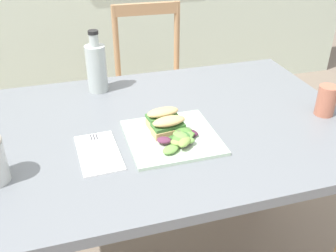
{
  "coord_description": "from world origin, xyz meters",
  "views": [
    {
      "loc": [
        -0.32,
        -0.89,
        1.34
      ],
      "look_at": [
        -0.04,
        0.05,
        0.76
      ],
      "focal_mm": 41.31,
      "sensor_mm": 36.0,
      "label": 1
    }
  ],
  "objects": [
    {
      "name": "sandwich_half_back",
      "position": [
        -0.05,
        0.08,
        0.78
      ],
      "size": [
        0.1,
        0.06,
        0.06
      ],
      "color": "#DBB270",
      "rests_on": "plate_lunch"
    },
    {
      "name": "cup_extra_side",
      "position": [
        0.47,
        0.02,
        0.79
      ],
      "size": [
        0.06,
        0.06,
        0.1
      ],
      "primitive_type": "cylinder",
      "color": "#B2664C",
      "rests_on": "dining_table"
    },
    {
      "name": "bottle_cold_brew",
      "position": [
        -0.2,
        0.4,
        0.82
      ],
      "size": [
        0.07,
        0.07,
        0.22
      ],
      "color": "black",
      "rests_on": "dining_table"
    },
    {
      "name": "napkin_folded",
      "position": [
        -0.26,
        -0.0,
        0.74
      ],
      "size": [
        0.12,
        0.2,
        0.0
      ],
      "primitive_type": "cube",
      "rotation": [
        0.0,
        0.0,
        0.04
      ],
      "color": "white",
      "rests_on": "dining_table"
    },
    {
      "name": "sandwich_half_front",
      "position": [
        -0.05,
        0.03,
        0.78
      ],
      "size": [
        0.1,
        0.06,
        0.06
      ],
      "color": "#DBB270",
      "rests_on": "plate_lunch"
    },
    {
      "name": "fork_on_napkin",
      "position": [
        -0.26,
        0.02,
        0.75
      ],
      "size": [
        0.03,
        0.19,
        0.0
      ],
      "color": "silver",
      "rests_on": "napkin_folded"
    },
    {
      "name": "chair_wooden_far",
      "position": [
        0.15,
        0.99,
        0.45
      ],
      "size": [
        0.42,
        0.42,
        0.87
      ],
      "color": "tan",
      "rests_on": "ground"
    },
    {
      "name": "dining_table",
      "position": [
        -0.07,
        0.11,
        0.61
      ],
      "size": [
        1.25,
        0.81,
        0.74
      ],
      "color": "slate",
      "rests_on": "ground"
    },
    {
      "name": "plate_lunch",
      "position": [
        -0.04,
        0.01,
        0.74
      ],
      "size": [
        0.26,
        0.26,
        0.01
      ],
      "primitive_type": "cube",
      "color": "beige",
      "rests_on": "dining_table"
    },
    {
      "name": "salad_mixed_greens",
      "position": [
        -0.03,
        -0.03,
        0.77
      ],
      "size": [
        0.14,
        0.13,
        0.03
      ],
      "color": "#3D7033",
      "rests_on": "plate_lunch"
    }
  ]
}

